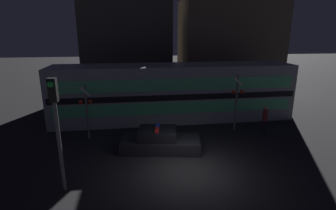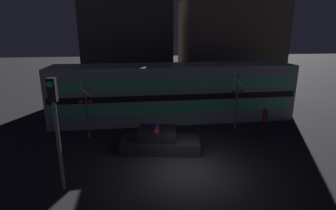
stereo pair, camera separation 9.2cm
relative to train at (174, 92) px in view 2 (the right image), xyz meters
name	(u,v)px [view 2 (the right image)]	position (x,y,z in m)	size (l,w,h in m)	color
ground_plane	(188,172)	(-0.56, -7.74, -2.01)	(120.00, 120.00, 0.00)	black
train	(174,92)	(0.00, 0.00, 0.00)	(17.18, 3.14, 4.02)	#999EA5
police_car	(160,141)	(-1.60, -5.21, -1.51)	(4.48, 2.46, 1.34)	black
pedestrian	(265,120)	(5.17, -3.86, -1.06)	(0.31, 0.31, 1.85)	black
crossing_signal_near	(237,99)	(3.67, -2.84, 0.12)	(0.79, 0.32, 3.69)	slate
crossing_signal_far	(86,108)	(-5.71, -3.00, -0.07)	(0.79, 0.32, 3.33)	slate
traffic_light_corner	(55,118)	(-5.92, -8.40, 1.11)	(0.30, 0.46, 4.66)	slate
building_left	(128,46)	(-3.30, 8.20, 2.92)	(8.35, 4.87, 9.87)	#47423D
building_center	(230,49)	(6.78, 7.17, 2.58)	(9.52, 5.28, 9.18)	brown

